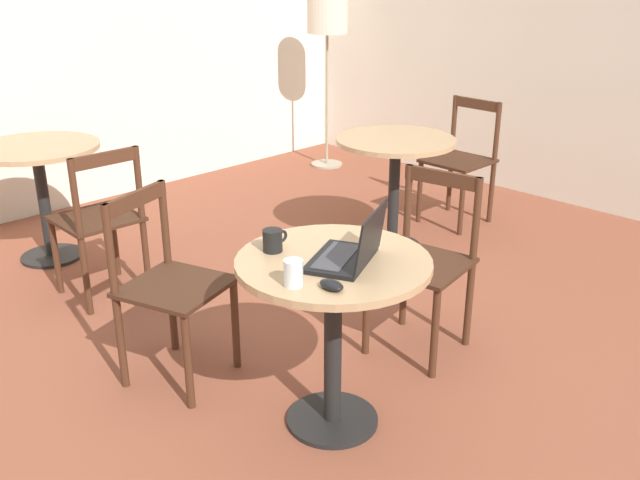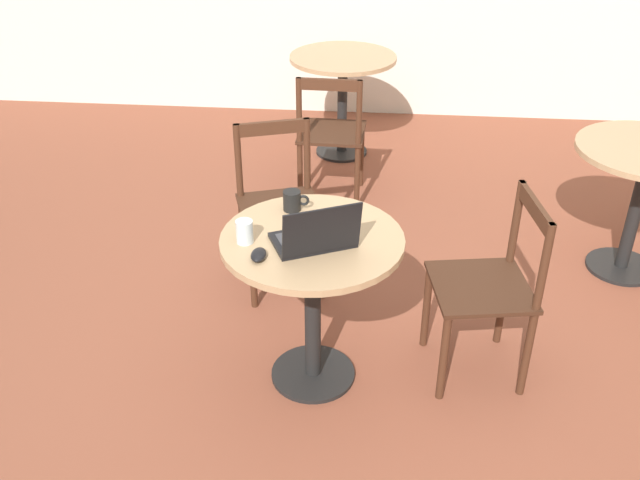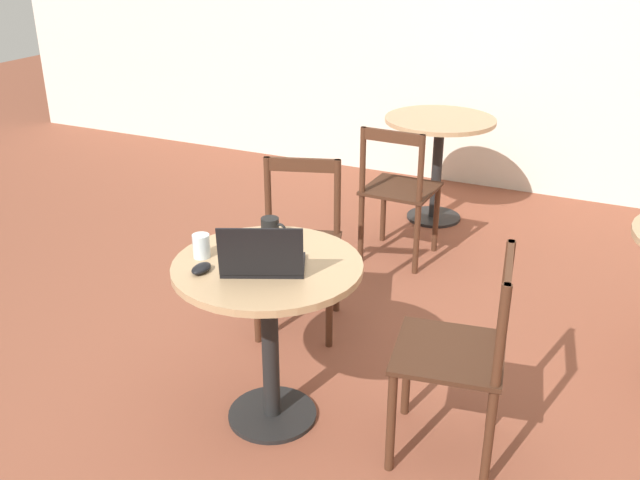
# 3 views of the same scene
# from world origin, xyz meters

# --- Properties ---
(ground_plane) EXTENTS (16.00, 16.00, 0.00)m
(ground_plane) POSITION_xyz_m (0.00, 0.00, 0.00)
(ground_plane) COLOR brown
(wall_back) EXTENTS (9.40, 0.06, 2.70)m
(wall_back) POSITION_xyz_m (0.00, 3.23, 1.35)
(wall_back) COLOR silver
(wall_back) RESTS_ON ground_plane
(cafe_table_near) EXTENTS (0.76, 0.76, 0.75)m
(cafe_table_near) POSITION_xyz_m (-0.14, -0.15, 0.59)
(cafe_table_near) COLOR black
(cafe_table_near) RESTS_ON ground_plane
(cafe_table_far) EXTENTS (0.76, 0.76, 0.75)m
(cafe_table_far) POSITION_xyz_m (-0.17, 2.35, 0.59)
(cafe_table_far) COLOR black
(cafe_table_far) RESTS_ON ground_plane
(chair_near_right) EXTENTS (0.48, 0.48, 0.88)m
(chair_near_right) POSITION_xyz_m (0.63, -0.03, 0.45)
(chair_near_right) COLOR #472819
(chair_near_right) RESTS_ON ground_plane
(chair_near_back) EXTENTS (0.53, 0.53, 0.88)m
(chair_near_back) POSITION_xyz_m (-0.40, 0.62, 0.45)
(chair_near_back) COLOR #472819
(chair_near_back) RESTS_ON ground_plane
(chair_far_front) EXTENTS (0.43, 0.43, 0.88)m
(chair_far_front) POSITION_xyz_m (-0.20, 1.59, 0.45)
(chair_far_front) COLOR #472819
(chair_far_front) RESTS_ON ground_plane
(laptop) EXTENTS (0.39, 0.35, 0.22)m
(laptop) POSITION_xyz_m (-0.12, -0.22, 0.79)
(laptop) COLOR black
(laptop) RESTS_ON cafe_table_near
(mouse) EXTENTS (0.06, 0.10, 0.03)m
(mouse) POSITION_xyz_m (-0.33, -0.33, 0.76)
(mouse) COLOR black
(mouse) RESTS_ON cafe_table_near
(mug) EXTENTS (0.12, 0.08, 0.09)m
(mug) POSITION_xyz_m (-0.25, 0.07, 0.79)
(mug) COLOR black
(mug) RESTS_ON cafe_table_near
(drinking_glass) EXTENTS (0.07, 0.07, 0.10)m
(drinking_glass) POSITION_xyz_m (-0.41, -0.21, 0.79)
(drinking_glass) COLOR silver
(drinking_glass) RESTS_ON cafe_table_near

